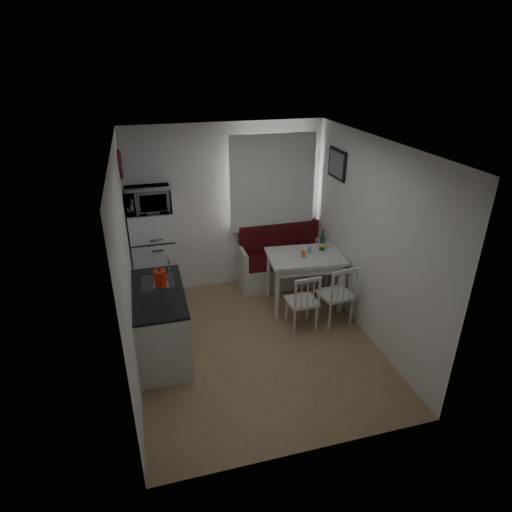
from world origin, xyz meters
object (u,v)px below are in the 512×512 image
Objects in this scene: bench at (281,265)px; fridge at (155,259)px; wine_bottle at (322,240)px; kitchen_counter at (161,322)px; chair_left at (305,297)px; microwave at (148,200)px; chair_right at (339,290)px; dining_table at (305,261)px; kettle at (160,278)px.

fridge is at bearing -176.79° from bench.
fridge is 4.73× the size of wine_bottle.
kitchen_counter is 1.28m from fridge.
microwave is (-1.88, 1.20, 1.15)m from chair_left.
chair_right is (0.50, -0.01, 0.04)m from chair_left.
fridge is 0.92m from microwave.
wine_bottle is at bearing 52.24° from chair_left.
dining_table is 2.19m from kettle.
microwave is at bearing 89.06° from kitchen_counter.
bench is 2.05m from fridge.
fridge is 6.18× the size of kettle.
wine_bottle reaches higher than chair_right.
kitchen_counter is 0.88× the size of fridge.
fridge is at bearing 144.70° from chair_left.
kitchen_counter is 4.16× the size of wine_bottle.
chair_left is (-0.25, -0.66, -0.20)m from dining_table.
kitchen_counter reaches higher than wine_bottle.
kitchen_counter is 2.44m from bench.
wine_bottle is at bearing 15.18° from kettle.
dining_table is 2.55× the size of chair_left.
bench is 1.38m from chair_left.
chair_right is 2.40m from kettle.
fridge is 2.49m from wine_bottle.
chair_left is at bearing -105.33° from dining_table.
wine_bottle reaches higher than bench.
fridge reaches higher than kitchen_counter.
bench is 3.10× the size of chair_left.
wine_bottle is (0.55, 0.76, 0.45)m from chair_left.
microwave is (0.00, -0.05, 0.92)m from fridge.
microwave is at bearing 145.77° from chair_left.
microwave is 1.91× the size of wine_bottle.
kitchen_counter reaches higher than dining_table.
dining_table is at bearing 67.40° from chair_left.
kitchen_counter is at bearing -115.56° from kettle.
dining_table is 3.63× the size of wine_bottle.
chair_left is 0.93× the size of chair_right.
dining_table is (2.15, 0.65, 0.27)m from kitchen_counter.
microwave is 2.57m from wine_bottle.
wine_bottle is at bearing -11.39° from fridge.
kitchen_counter is 2.40m from chair_right.
chair_right is at bearing -0.21° from kitchen_counter.
kettle reaches higher than bench.
dining_table is 0.40m from wine_bottle.
kitchen_counter is 1.15× the size of dining_table.
chair_right reaches higher than dining_table.
chair_right is at bearing -74.66° from bench.
fridge is at bearing 89.10° from kitchen_counter.
chair_right is 2.89m from microwave.
kitchen_counter is 1.70m from microwave.
kettle is (0.05, 0.10, 0.57)m from kitchen_counter.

